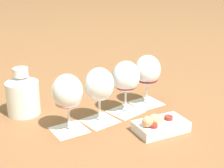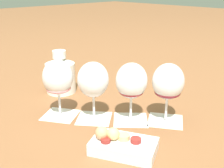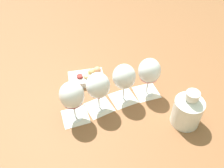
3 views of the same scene
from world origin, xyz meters
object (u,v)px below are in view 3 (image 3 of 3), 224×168
at_px(wine_glass_0, 149,72).
at_px(wine_glass_1, 124,78).
at_px(wine_glass_2, 98,87).
at_px(wine_glass_3, 72,96).
at_px(snack_dish, 87,77).
at_px(ceramic_vase, 188,110).

height_order(wine_glass_0, wine_glass_1, same).
bearing_deg(wine_glass_2, wine_glass_1, 130.57).
bearing_deg(wine_glass_0, wine_glass_3, -51.07).
bearing_deg(snack_dish, wine_glass_2, 34.69).
distance_m(wine_glass_0, wine_glass_2, 0.23).
height_order(wine_glass_0, snack_dish, wine_glass_0).
xyz_separation_m(wine_glass_0, wine_glass_2, (0.14, -0.18, -0.00)).
xyz_separation_m(wine_glass_0, ceramic_vase, (0.12, 0.17, -0.05)).
bearing_deg(wine_glass_0, wine_glass_2, -52.78).
distance_m(ceramic_vase, snack_dish, 0.47).
xyz_separation_m(ceramic_vase, snack_dish, (-0.13, -0.45, -0.05)).
distance_m(wine_glass_2, snack_dish, 0.20).
xyz_separation_m(wine_glass_0, wine_glass_3, (0.21, -0.26, -0.00)).
xyz_separation_m(wine_glass_0, snack_dish, (-0.01, -0.28, -0.10)).
bearing_deg(wine_glass_1, wine_glass_3, -48.49).
distance_m(wine_glass_2, ceramic_vase, 0.36).
distance_m(wine_glass_0, wine_glass_1, 0.11).
height_order(wine_glass_0, wine_glass_2, same).
bearing_deg(wine_glass_0, ceramic_vase, 54.20).
relative_size(wine_glass_0, ceramic_vase, 1.11).
height_order(wine_glass_1, snack_dish, wine_glass_1).
bearing_deg(wine_glass_1, ceramic_vase, 77.20).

